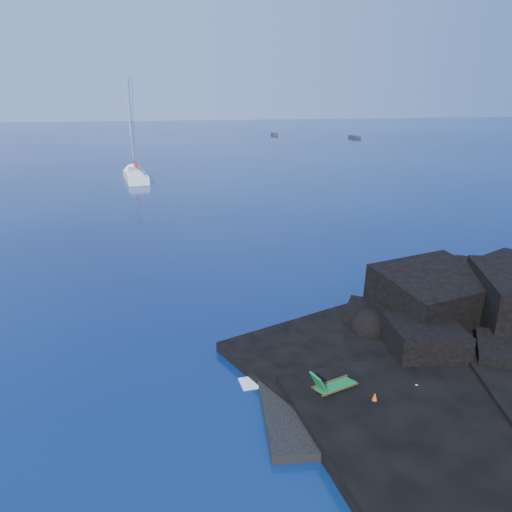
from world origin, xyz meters
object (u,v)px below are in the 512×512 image
Objects in this scene: distant_boat_b at (354,138)px; distant_boat_a at (274,135)px; deck_chair at (335,380)px; sunbather at (406,389)px; sailboat at (136,180)px; marker_cone at (375,400)px.

distant_boat_a is at bearing 142.60° from distant_boat_b.
deck_chair is 123.56m from distant_boat_a.
sunbather reaches higher than distant_boat_a.
sailboat is 55.57m from marker_cone.
sunbather is at bearing -96.50° from distant_boat_a.
marker_cone is (10.13, -54.63, 0.64)m from sailboat.
deck_chair reaches higher than sunbather.
marker_cone reaches higher than distant_boat_a.
sailboat reaches higher than sunbather.
sailboat reaches higher than marker_cone.
sunbather is (11.67, -54.07, 0.53)m from sailboat.
deck_chair is at bearing -97.77° from distant_boat_a.
sunbather is at bearing -85.29° from sailboat.
marker_cone reaches higher than distant_boat_b.
sailboat is at bearing -113.15° from distant_boat_a.
marker_cone is 0.13× the size of distant_boat_a.
distant_boat_b is (18.13, -12.85, 0.00)m from distant_boat_a.
distant_boat_a is 0.92× the size of distant_boat_b.
distant_boat_a is (24.98, 121.81, -0.64)m from marker_cone.
distant_boat_b is at bearing 38.11° from sailboat.
deck_chair is at bearing 163.01° from sunbather.
deck_chair is 0.38× the size of distant_boat_b.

